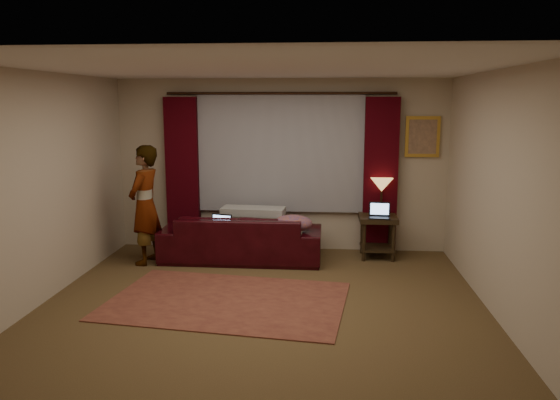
% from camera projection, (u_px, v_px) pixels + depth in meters
% --- Properties ---
extents(floor, '(5.00, 5.00, 0.01)m').
position_uv_depth(floor, '(262.00, 307.00, 6.10)').
color(floor, brown).
rests_on(floor, ground).
extents(ceiling, '(5.00, 5.00, 0.02)m').
position_uv_depth(ceiling, '(261.00, 68.00, 5.63)').
color(ceiling, silver).
rests_on(ceiling, ground).
extents(wall_back, '(5.00, 0.02, 2.60)m').
position_uv_depth(wall_back, '(281.00, 165.00, 8.31)').
color(wall_back, '#BFAE94').
rests_on(wall_back, ground).
extents(wall_front, '(5.00, 0.02, 2.60)m').
position_uv_depth(wall_front, '(214.00, 258.00, 3.41)').
color(wall_front, '#BFAE94').
rests_on(wall_front, ground).
extents(wall_left, '(0.02, 5.00, 2.60)m').
position_uv_depth(wall_left, '(39.00, 189.00, 6.07)').
color(wall_left, '#BFAE94').
rests_on(wall_left, ground).
extents(wall_right, '(0.02, 5.00, 2.60)m').
position_uv_depth(wall_right, '(500.00, 196.00, 5.66)').
color(wall_right, '#BFAE94').
rests_on(wall_right, ground).
extents(sheer_curtain, '(2.50, 0.05, 1.80)m').
position_uv_depth(sheer_curtain, '(280.00, 153.00, 8.22)').
color(sheer_curtain, '#92929A').
rests_on(sheer_curtain, wall_back).
extents(drape_left, '(0.50, 0.14, 2.30)m').
position_uv_depth(drape_left, '(183.00, 173.00, 8.35)').
color(drape_left, '#360209').
rests_on(drape_left, floor).
extents(drape_right, '(0.50, 0.14, 2.30)m').
position_uv_depth(drape_right, '(381.00, 175.00, 8.10)').
color(drape_right, '#360209').
rests_on(drape_right, floor).
extents(curtain_rod, '(0.04, 0.04, 3.40)m').
position_uv_depth(curtain_rod, '(280.00, 93.00, 8.01)').
color(curtain_rod, black).
rests_on(curtain_rod, wall_back).
extents(picture_frame, '(0.50, 0.04, 0.60)m').
position_uv_depth(picture_frame, '(422.00, 137.00, 8.03)').
color(picture_frame, gold).
rests_on(picture_frame, wall_back).
extents(sofa, '(2.29, 1.00, 0.92)m').
position_uv_depth(sofa, '(241.00, 228.00, 7.84)').
color(sofa, black).
rests_on(sofa, floor).
extents(throw_blanket, '(0.94, 0.44, 0.11)m').
position_uv_depth(throw_blanket, '(253.00, 194.00, 7.92)').
color(throw_blanket, '#9D9C97').
rests_on(throw_blanket, sofa).
extents(clothing_pile, '(0.60, 0.49, 0.23)m').
position_uv_depth(clothing_pile, '(293.00, 224.00, 7.62)').
color(clothing_pile, '#804D5A').
rests_on(clothing_pile, sofa).
extents(laptop_sofa, '(0.39, 0.41, 0.22)m').
position_uv_depth(laptop_sofa, '(218.00, 224.00, 7.62)').
color(laptop_sofa, black).
rests_on(laptop_sofa, sofa).
extents(area_rug, '(2.87, 2.09, 0.01)m').
position_uv_depth(area_rug, '(227.00, 301.00, 6.27)').
color(area_rug, brown).
rests_on(area_rug, floor).
extents(end_table, '(0.54, 0.54, 0.62)m').
position_uv_depth(end_table, '(377.00, 237.00, 7.98)').
color(end_table, black).
rests_on(end_table, floor).
extents(tiffany_lamp, '(0.42, 0.42, 0.53)m').
position_uv_depth(tiffany_lamp, '(381.00, 196.00, 8.04)').
color(tiffany_lamp, olive).
rests_on(tiffany_lamp, end_table).
extents(laptop_table, '(0.33, 0.35, 0.22)m').
position_uv_depth(laptop_table, '(380.00, 211.00, 7.74)').
color(laptop_table, black).
rests_on(laptop_table, end_table).
extents(person, '(0.57, 0.57, 1.67)m').
position_uv_depth(person, '(145.00, 205.00, 7.61)').
color(person, '#9D9C97').
rests_on(person, floor).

